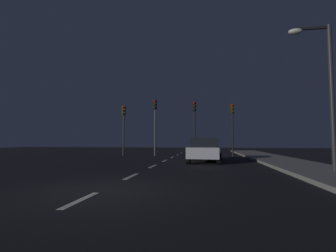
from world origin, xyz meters
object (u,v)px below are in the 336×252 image
object	(u,v)px
traffic_signal_far_right	(232,119)
street_lamp_right	(324,82)
traffic_signal_far_left	(124,121)
traffic_signal_center_left	(155,117)
traffic_signal_center_right	(194,118)
car_stopped_ahead	(205,150)

from	to	relation	value
traffic_signal_far_right	street_lamp_right	distance (m)	11.69
traffic_signal_far_left	traffic_signal_far_right	world-z (taller)	traffic_signal_far_left
traffic_signal_center_left	traffic_signal_far_right	bearing A→B (deg)	-0.01
traffic_signal_center_right	street_lamp_right	bearing A→B (deg)	-63.34
traffic_signal_far_left	traffic_signal_center_left	xyz separation A→B (m)	(3.00, 0.00, 0.33)
traffic_signal_far_right	car_stopped_ahead	distance (m)	6.92
car_stopped_ahead	traffic_signal_center_right	bearing A→B (deg)	99.06
traffic_signal_far_right	street_lamp_right	xyz separation A→B (m)	(2.43, -11.43, 0.47)
traffic_signal_center_left	traffic_signal_center_right	distance (m)	3.62
traffic_signal_center_right	car_stopped_ahead	distance (m)	6.66
car_stopped_ahead	traffic_signal_center_left	bearing A→B (deg)	127.22
car_stopped_ahead	street_lamp_right	xyz separation A→B (m)	(4.78, -5.41, 2.94)
traffic_signal_far_left	street_lamp_right	distance (m)	16.83
traffic_signal_far_left	traffic_signal_center_right	xyz separation A→B (m)	(6.61, 0.00, 0.18)
traffic_signal_center_left	car_stopped_ahead	size ratio (longest dim) A/B	1.11
traffic_signal_far_right	car_stopped_ahead	bearing A→B (deg)	-111.27
car_stopped_ahead	street_lamp_right	size ratio (longest dim) A/B	0.77
traffic_signal_center_left	street_lamp_right	xyz separation A→B (m)	(9.35, -11.43, 0.12)
traffic_signal_center_right	street_lamp_right	size ratio (longest dim) A/B	0.81
street_lamp_right	car_stopped_ahead	bearing A→B (deg)	131.47
traffic_signal_far_left	traffic_signal_far_right	bearing A→B (deg)	-0.00
traffic_signal_far_left	street_lamp_right	xyz separation A→B (m)	(12.35, -11.43, 0.45)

